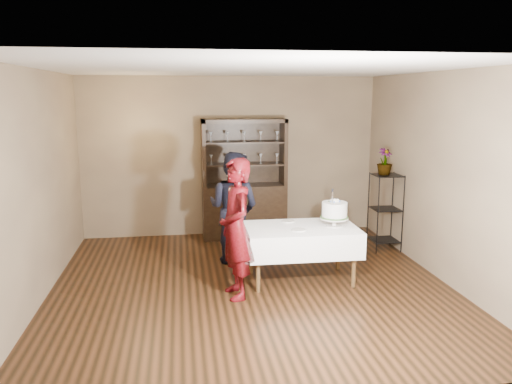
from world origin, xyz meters
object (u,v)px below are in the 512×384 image
(cake_table, at_px, (301,240))
(man, at_px, (233,208))
(cake, at_px, (334,211))
(plant_etagere, at_px, (385,209))
(woman, at_px, (236,229))
(china_hutch, at_px, (244,198))
(potted_plant, at_px, (385,162))

(cake_table, relative_size, man, 0.90)
(man, height_order, cake, man)
(cake, bearing_deg, plant_etagere, 43.61)
(woman, bearing_deg, china_hutch, 160.48)
(man, bearing_deg, cake, 176.79)
(china_hutch, distance_m, cake_table, 2.20)
(plant_etagere, distance_m, potted_plant, 0.74)
(cake_table, bearing_deg, man, 132.59)
(cake_table, distance_m, cake, 0.57)
(man, height_order, potted_plant, man)
(china_hutch, height_order, potted_plant, china_hutch)
(plant_etagere, xyz_separation_m, potted_plant, (-0.05, 0.01, 0.74))
(plant_etagere, relative_size, cake_table, 0.83)
(plant_etagere, height_order, man, man)
(cake_table, height_order, man, man)
(cake_table, bearing_deg, plant_etagere, 34.18)
(cake_table, distance_m, woman, 1.02)
(woman, relative_size, man, 1.04)
(china_hutch, xyz_separation_m, cake, (0.90, -2.18, 0.25))
(china_hutch, distance_m, man, 1.34)
(china_hutch, height_order, plant_etagere, china_hutch)
(cake_table, relative_size, woman, 0.86)
(china_hutch, relative_size, plant_etagere, 1.67)
(cake, bearing_deg, man, 143.84)
(plant_etagere, xyz_separation_m, woman, (-2.50, -1.50, 0.19))
(china_hutch, bearing_deg, woman, -99.40)
(plant_etagere, height_order, woman, woman)
(potted_plant, bearing_deg, cake_table, -144.79)
(plant_etagere, relative_size, cake, 2.38)
(plant_etagere, bearing_deg, china_hutch, 153.17)
(china_hutch, distance_m, woman, 2.59)
(cake_table, bearing_deg, woman, -155.54)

